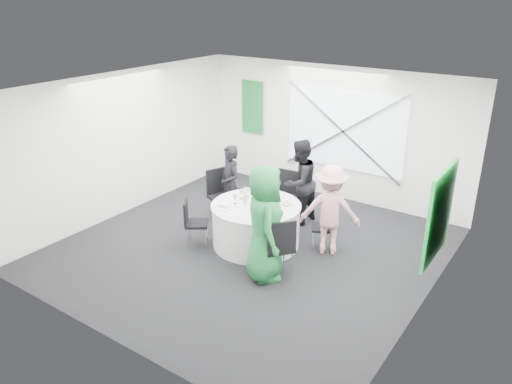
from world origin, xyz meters
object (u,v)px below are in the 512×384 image
Objects in this scene: person_woman_green at (265,223)px; green_water_bottle at (265,198)px; chair_back_right at (327,224)px; person_man_back_left at (230,184)px; person_woman_pink at (330,210)px; chair_back at (285,192)px; chair_front_right at (279,244)px; chair_back_left at (220,191)px; clear_water_bottle at (245,197)px; person_man_back at (299,182)px; chair_front_left at (192,219)px; banquet_table at (256,225)px.

green_water_bottle is at bearing -8.37° from person_woman_green.
chair_back_right is 2.06m from person_man_back_left.
person_woman_pink is at bearing 20.86° from green_water_bottle.
person_woman_green is at bearing -56.65° from green_water_bottle.
chair_front_right is (1.05, -1.90, 0.02)m from chair_back.
chair_back is 1.37m from chair_back_right.
chair_front_right is 1.24m from person_woman_pink.
person_woman_green reaches higher than chair_front_right.
chair_back is 1.18m from green_water_bottle.
person_man_back_left is at bearing -115.74° from chair_back_right.
person_man_back_left reaches higher than chair_back_left.
green_water_bottle reaches higher than chair_back_left.
person_woman_green is (-0.38, -1.36, 0.45)m from chair_back_right.
person_woman_green is 1.14m from clear_water_bottle.
green_water_bottle is (1.08, -0.43, 0.13)m from person_man_back_left.
green_water_bottle is (-0.96, -0.49, 0.42)m from chair_back_right.
chair_back is 1.50m from person_woman_pink.
chair_front_right reaches higher than chair_back.
person_man_back is 1.14m from green_water_bottle.
chair_front_left is 1.18m from person_man_back_left.
chair_front_left is at bearing -119.18° from chair_back.
green_water_bottle is at bearing -84.68° from chair_back_left.
chair_back_left is 1.15m from clear_water_bottle.
chair_back_right is at bearing 27.44° from banquet_table.
chair_back_left is 0.62× the size of person_man_back.
person_woman_pink reaches higher than banquet_table.
person_man_back is 0.89× the size of person_woman_green.
chair_back_left is at bearing -21.60° from person_woman_pink.
chair_back_left is at bearing -138.40° from person_man_back_left.
person_man_back is 5.29× the size of clear_water_bottle.
person_man_back is at bearing -38.05° from chair_back_left.
person_man_back_left is 0.97× the size of person_woman_pink.
chair_back_left is at bearing -81.62° from chair_front_right.
clear_water_bottle is (-0.05, -1.26, 0.30)m from chair_back.
person_man_back_left is 2.11m from person_woman_green.
chair_back_right is at bearing 26.83° from clear_water_bottle.
chair_back_left is 1.25× the size of chair_back_right.
person_woman_green reaches higher than clear_water_bottle.
person_man_back is 1.27m from person_woman_pink.
clear_water_bottle is at bearing -87.41° from chair_front_left.
banquet_table is 1.20m from person_woman_green.
clear_water_bottle is (-0.18, -0.07, 0.50)m from banquet_table.
chair_front_left is at bearing 6.22° from person_woman_pink.
green_water_bottle is at bearing -90.49° from chair_front_left.
person_woman_green is (-0.21, -0.08, 0.32)m from chair_front_right.
chair_back_left is 2.27m from person_woman_green.
chair_back is 1.26m from chair_back_left.
chair_back_left is at bearing -52.61° from person_man_back.
person_man_back_left is (-0.04, 1.15, 0.27)m from chair_front_left.
person_man_back_left is (0.21, 0.05, 0.16)m from chair_back_left.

